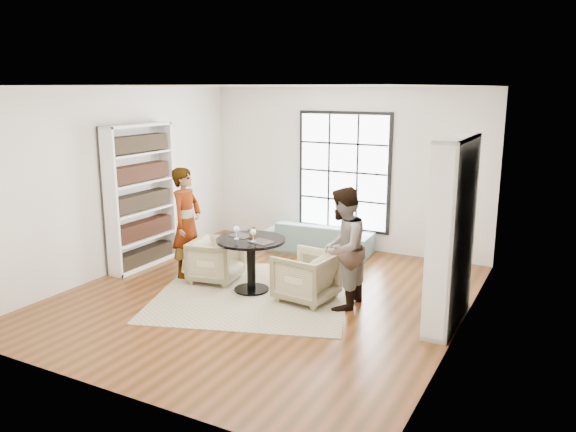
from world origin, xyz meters
The scene contains 16 objects.
ground centered at (0.00, 0.00, 0.00)m, with size 6.00×6.00×0.00m, color brown.
room_shell centered at (0.00, 0.54, 1.26)m, with size 6.00×6.01×6.00m.
rug centered at (-0.20, 0.04, 0.01)m, with size 2.76×2.76×0.01m, color tan.
pedestal_table centered at (-0.28, 0.10, 0.59)m, with size 1.02×1.02×0.81m.
sofa centered at (-0.24, 2.45, 0.28)m, with size 1.93×0.76×0.56m, color slate.
armchair_left centered at (-1.00, 0.22, 0.34)m, with size 0.72×0.74×0.68m, color tan.
armchair_right centered at (0.60, 0.15, 0.35)m, with size 0.76×0.78×0.71m, color tan.
person_left centered at (-1.55, 0.22, 0.88)m, with size 0.64×0.42×1.77m, color gray.
person_right centered at (1.15, 0.15, 0.84)m, with size 0.82×0.64×1.68m, color gray.
placemat_left centered at (-0.49, 0.17, 0.82)m, with size 0.34×0.26×0.01m, color black.
placemat_right centered at (-0.05, 0.02, 0.82)m, with size 0.34×0.26×0.01m, color black.
cutlery_left centered at (-0.49, 0.17, 0.82)m, with size 0.14×0.22×0.01m, color #B9B8BC, non-canonical shape.
cutlery_right centered at (-0.05, 0.02, 0.82)m, with size 0.14×0.22×0.01m, color #B9B8BC, non-canonical shape.
wine_glass_left centered at (-0.46, -0.01, 0.95)m, with size 0.09×0.09×0.19m.
wine_glass_right centered at (-0.16, -0.02, 0.95)m, with size 0.09×0.09×0.19m.
flower_centerpiece centered at (-0.27, 0.15, 0.91)m, with size 0.17×0.15×0.19m, color gray.
Camera 1 is at (3.92, -6.68, 2.98)m, focal length 35.00 mm.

